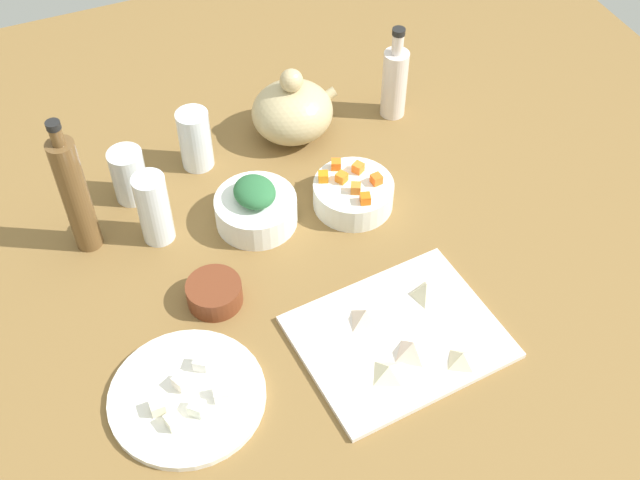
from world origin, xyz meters
TOP-DOWN VIEW (x-y plane):
  - tabletop at (0.00, 0.00)cm, footprint 190.00×190.00cm
  - cutting_board at (5.17, -20.68)cm, footprint 34.06×28.32cm
  - plate_tofu at (-29.66, -18.14)cm, footprint 24.20×24.20cm
  - bowl_greens at (-7.16, 12.95)cm, footprint 14.94×14.94cm
  - bowl_carrots at (10.96, 10.17)cm, footprint 14.95×14.95cm
  - bowl_small_side at (-19.89, -1.73)cm, footprint 9.38×9.38cm
  - teapot at (7.91, 32.95)cm, footprint 17.78×15.53cm
  - bottle_0 at (29.56, 31.39)cm, footprint 5.16×5.16cm
  - bottle_1 at (-36.63, 19.54)cm, footprint 4.73×4.73cm
  - drinking_glass_0 at (-26.47, 28.16)cm, footprint 6.45×6.45cm
  - drinking_glass_1 at (-24.66, 16.30)cm, footprint 5.76×5.76cm
  - drinking_glass_2 at (-12.47, 32.07)cm, footprint 6.25×6.25cm
  - carrot_cube_0 at (9.26, 11.83)cm, footprint 2.45×2.45cm
  - carrot_cube_1 at (14.92, 8.93)cm, footprint 2.01×2.01cm
  - carrot_cube_2 at (10.47, 8.25)cm, footprint 2.42×2.42cm
  - carrot_cube_3 at (13.12, 13.03)cm, footprint 2.47×2.47cm
  - carrot_cube_4 at (9.71, 15.39)cm, footprint 2.36×2.36cm
  - carrot_cube_5 at (6.23, 13.30)cm, footprint 2.31×2.31cm
  - carrot_cube_6 at (10.94, 5.17)cm, footprint 2.22×2.22cm
  - chopped_greens_mound at (-7.16, 12.95)cm, footprint 8.11×9.11cm
  - tofu_cube_0 at (-24.97, -20.69)cm, footprint 2.50×2.50cm
  - tofu_cube_1 at (-29.83, -16.37)cm, footprint 2.95×2.95cm
  - tofu_cube_2 at (-26.00, -14.26)cm, footprint 3.06×3.06cm
  - tofu_cube_3 at (-28.93, -21.65)cm, footprint 3.11×3.11cm
  - tofu_cube_4 at (-32.80, -22.38)cm, footprint 2.72×2.72cm
  - tofu_cube_5 at (-34.35, -19.16)cm, footprint 2.21×2.21cm
  - dumpling_0 at (12.01, -29.00)cm, footprint 4.89×4.64cm
  - dumpling_1 at (1.41, -16.01)cm, footprint 5.95×5.88cm
  - dumpling_2 at (5.48, -24.72)cm, footprint 5.09×4.82cm
  - dumpling_3 at (12.89, -15.06)cm, footprint 5.33×5.53cm
  - dumpling_4 at (0.34, -26.65)cm, footprint 5.80×5.60cm

SIDE VIEW (x-z plane):
  - tabletop at x=0.00cm, z-range 0.00..3.00cm
  - cutting_board at x=5.17cm, z-range 3.00..4.00cm
  - plate_tofu at x=-29.66cm, z-range 3.00..4.20cm
  - dumpling_4 at x=0.34cm, z-range 4.00..6.10cm
  - bowl_small_side at x=-19.89cm, z-range 3.00..7.15cm
  - dumpling_0 at x=12.01cm, z-range 4.00..6.24cm
  - tofu_cube_0 at x=-24.97cm, z-range 4.20..6.40cm
  - tofu_cube_1 at x=-29.83cm, z-range 4.20..6.40cm
  - tofu_cube_2 at x=-26.00cm, z-range 4.20..6.40cm
  - tofu_cube_3 at x=-28.93cm, z-range 4.20..6.40cm
  - tofu_cube_4 at x=-32.80cm, z-range 4.20..6.40cm
  - tofu_cube_5 at x=-34.35cm, z-range 4.20..6.40cm
  - dumpling_1 at x=1.41cm, z-range 4.00..6.88cm
  - dumpling_3 at x=12.89cm, z-range 4.00..7.05cm
  - bowl_carrots at x=10.96cm, z-range 3.00..8.11cm
  - dumpling_2 at x=5.48cm, z-range 4.00..7.18cm
  - bowl_greens at x=-7.16cm, z-range 3.00..8.64cm
  - drinking_glass_0 at x=-26.47cm, z-range 3.00..13.79cm
  - carrot_cube_0 at x=9.26cm, z-range 8.11..9.91cm
  - carrot_cube_1 at x=14.92cm, z-range 8.11..9.91cm
  - carrot_cube_2 at x=10.47cm, z-range 8.11..9.91cm
  - carrot_cube_3 at x=13.12cm, z-range 8.11..9.91cm
  - carrot_cube_4 at x=9.71cm, z-range 8.11..9.91cm
  - carrot_cube_5 at x=6.23cm, z-range 8.11..9.91cm
  - carrot_cube_6 at x=10.94cm, z-range 8.11..9.91cm
  - teapot at x=7.91cm, z-range 1.19..17.01cm
  - drinking_glass_2 at x=-12.47cm, z-range 3.00..15.46cm
  - drinking_glass_1 at x=-24.66cm, z-range 3.00..17.28cm
  - chopped_greens_mound at x=-7.16cm, z-range 8.64..12.48cm
  - bottle_0 at x=29.56cm, z-range 0.99..21.40cm
  - bottle_1 at x=-36.63cm, z-range 1.33..29.28cm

